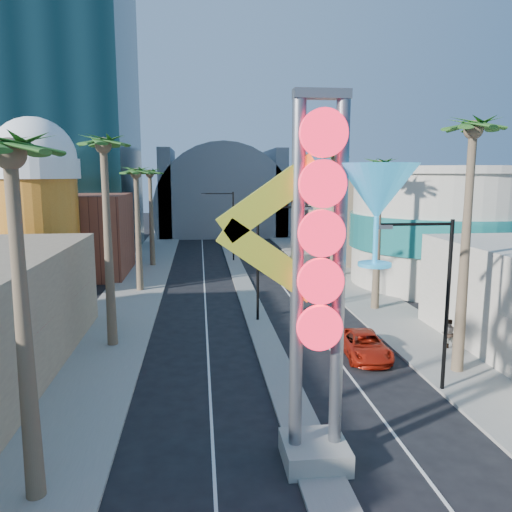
{
  "coord_description": "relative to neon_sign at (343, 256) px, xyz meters",
  "views": [
    {
      "loc": [
        -3.84,
        -12.68,
        9.94
      ],
      "look_at": [
        -0.08,
        20.3,
        4.5
      ],
      "focal_mm": 35.0,
      "sensor_mm": 36.0,
      "label": 1
    }
  ],
  "objects": [
    {
      "name": "beer_mug",
      "position": [
        -17.82,
        27.04,
        0.54
      ],
      "size": [
        7.0,
        7.0,
        14.5
      ],
      "color": "#AD5917",
      "rests_on": "ground"
    },
    {
      "name": "palm_3",
      "position": [
        -9.82,
        39.04,
        2.17
      ],
      "size": [
        2.4,
        2.4,
        11.2
      ],
      "color": "brown",
      "rests_on": "ground"
    },
    {
      "name": "pedestrian_b",
      "position": [
        9.36,
        10.31,
        -6.33
      ],
      "size": [
        0.83,
        0.66,
        1.66
      ],
      "primitive_type": "imported",
      "rotation": [
        0.0,
        0.0,
        3.18
      ],
      "color": "gray",
      "rests_on": "sidewalk_east"
    },
    {
      "name": "brick_filler_west",
      "position": [
        -16.82,
        35.04,
        -3.31
      ],
      "size": [
        10.0,
        10.0,
        8.0
      ],
      "primitive_type": "cube",
      "color": "brown",
      "rests_on": "ground"
    },
    {
      "name": "palm_0",
      "position": [
        -9.82,
        -0.96,
        2.62
      ],
      "size": [
        2.4,
        2.4,
        11.7
      ],
      "color": "brown",
      "rests_on": "ground"
    },
    {
      "name": "hotel_tower",
      "position": [
        -22.82,
        49.04,
        17.69
      ],
      "size": [
        20.0,
        20.0,
        50.0
      ],
      "primitive_type": "cube",
      "color": "black",
      "rests_on": "ground"
    },
    {
      "name": "turquoise_building",
      "position": [
        17.18,
        27.04,
        -2.06
      ],
      "size": [
        16.6,
        16.6,
        10.6
      ],
      "color": "#B7B19B",
      "rests_on": "ground"
    },
    {
      "name": "streetlight_0",
      "position": [
        -0.27,
        17.04,
        -2.43
      ],
      "size": [
        3.79,
        0.25,
        8.0
      ],
      "color": "black",
      "rests_on": "ground"
    },
    {
      "name": "median",
      "position": [
        -0.82,
        35.04,
        -7.23
      ],
      "size": [
        1.6,
        84.0,
        0.15
      ],
      "primitive_type": "cube",
      "color": "gray",
      "rests_on": "ground"
    },
    {
      "name": "canopy",
      "position": [
        -0.82,
        69.04,
        -3.0
      ],
      "size": [
        22.0,
        16.0,
        22.0
      ],
      "color": "slate",
      "rests_on": "ground"
    },
    {
      "name": "palm_5",
      "position": [
        8.18,
        7.04,
        3.96
      ],
      "size": [
        2.4,
        2.4,
        13.2
      ],
      "color": "brown",
      "rests_on": "ground"
    },
    {
      "name": "palm_7",
      "position": [
        8.18,
        31.04,
        3.52
      ],
      "size": [
        2.4,
        2.4,
        12.7
      ],
      "color": "brown",
      "rests_on": "ground"
    },
    {
      "name": "streetlight_1",
      "position": [
        -1.36,
        41.04,
        -2.43
      ],
      "size": [
        3.79,
        0.25,
        8.0
      ],
      "color": "black",
      "rests_on": "ground"
    },
    {
      "name": "sidewalk_east",
      "position": [
        8.68,
        32.04,
        -7.23
      ],
      "size": [
        5.0,
        100.0,
        0.15
      ],
      "primitive_type": "cube",
      "color": "gray",
      "rests_on": "ground"
    },
    {
      "name": "filler_east",
      "position": [
        15.18,
        45.04,
        -2.31
      ],
      "size": [
        10.0,
        20.0,
        10.0
      ],
      "primitive_type": "cube",
      "color": "#8E755C",
      "rests_on": "ground"
    },
    {
      "name": "streetlight_2",
      "position": [
        5.91,
        5.04,
        -2.47
      ],
      "size": [
        3.45,
        0.25,
        8.0
      ],
      "color": "black",
      "rests_on": "ground"
    },
    {
      "name": "palm_6",
      "position": [
        8.18,
        19.04,
        2.62
      ],
      "size": [
        2.4,
        2.4,
        11.7
      ],
      "color": "brown",
      "rests_on": "ground"
    },
    {
      "name": "sidewalk_west",
      "position": [
        -10.32,
        32.04,
        -7.23
      ],
      "size": [
        5.0,
        100.0,
        0.15
      ],
      "primitive_type": "cube",
      "color": "gray",
      "rests_on": "ground"
    },
    {
      "name": "red_pickup",
      "position": [
        4.22,
        9.75,
        -6.63
      ],
      "size": [
        2.47,
        4.96,
        1.35
      ],
      "primitive_type": "imported",
      "rotation": [
        0.0,
        0.0,
        -0.05
      ],
      "color": "#B7200E",
      "rests_on": "ground"
    },
    {
      "name": "palm_2",
      "position": [
        -9.82,
        27.04,
        2.17
      ],
      "size": [
        2.4,
        2.4,
        11.2
      ],
      "color": "brown",
      "rests_on": "ground"
    },
    {
      "name": "neon_sign",
      "position": [
        0.0,
        0.0,
        0.0
      ],
      "size": [
        6.53,
        2.6,
        12.55
      ],
      "color": "gray",
      "rests_on": "ground"
    },
    {
      "name": "palm_1",
      "position": [
        -9.82,
        13.04,
        3.52
      ],
      "size": [
        2.4,
        2.4,
        12.7
      ],
      "color": "brown",
      "rests_on": "ground"
    }
  ]
}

